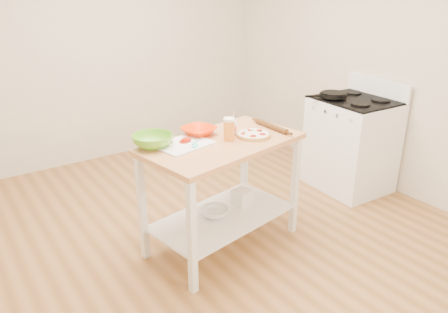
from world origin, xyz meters
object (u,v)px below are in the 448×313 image
prep_island (222,171)px  skillet (332,95)px  beer_pint (229,129)px  cutting_board (183,144)px  spatula (195,144)px  gas_stove (351,144)px  pizza (253,134)px  shelf_glass_bowl (215,212)px  rolling_pin (271,126)px  green_bowl (153,141)px  orange_bowl (199,131)px  knife (166,142)px  shelf_bin (242,197)px  yogurt_tub (231,128)px

prep_island → skillet: size_ratio=3.25×
beer_pint → cutting_board: bearing=162.2°
spatula → gas_stove: bearing=-33.8°
pizza → beer_pint: (-0.20, 0.04, 0.07)m
prep_island → cutting_board: (-0.28, 0.10, 0.26)m
shelf_glass_bowl → rolling_pin: bearing=-1.8°
prep_island → cutting_board: cutting_board is taller
skillet → green_bowl: green_bowl is taller
green_bowl → gas_stove: bearing=-1.4°
skillet → orange_bowl: size_ratio=1.58×
knife → rolling_pin: 0.89m
orange_bowl → rolling_pin: 0.60m
shelf_glass_bowl → shelf_bin: (0.30, 0.04, 0.03)m
spatula → green_bowl: (-0.26, 0.16, 0.03)m
shelf_bin → skillet: bearing=10.3°
yogurt_tub → shelf_glass_bowl: yogurt_tub is taller
knife → spatula: bearing=-79.5°
prep_island → green_bowl: 0.60m
skillet → shelf_bin: 1.45m
gas_stove → shelf_bin: bearing=-173.8°
skillet → spatula: size_ratio=3.13×
yogurt_tub → rolling_pin: (0.35, -0.08, -0.03)m
cutting_board → rolling_pin: size_ratio=1.24×
skillet → cutting_board: size_ratio=0.90×
skillet → spatula: bearing=-147.9°
prep_island → beer_pint: (0.06, -0.01, 0.34)m
shelf_glass_bowl → shelf_bin: bearing=6.7°
rolling_pin → shelf_glass_bowl: (-0.55, 0.02, -0.63)m
pizza → skillet: bearing=15.2°
green_bowl → knife: bearing=-10.2°
prep_island → shelf_glass_bowl: (-0.06, 0.03, -0.36)m
skillet → green_bowl: bearing=-153.6°
skillet → rolling_pin: bearing=-141.0°
green_bowl → yogurt_tub: bearing=-9.8°
rolling_pin → shelf_glass_bowl: size_ratio=1.61×
orange_bowl → green_bowl: bearing=-175.6°
pizza → green_bowl: 0.78m
beer_pint → shelf_glass_bowl: 0.70m
rolling_pin → yogurt_tub: bearing=167.6°
pizza → knife: 0.68m
gas_stove → green_bowl: (-2.18, 0.05, 0.47)m
shelf_bin → shelf_glass_bowl: bearing=-173.3°
skillet → green_bowl: (-2.00, -0.10, -0.03)m
yogurt_tub → pizza: bearing=-48.5°
gas_stove → yogurt_tub: (-1.56, -0.05, 0.48)m
skillet → spatula: 1.76m
spatula → orange_bowl: (0.15, 0.19, 0.02)m
rolling_pin → gas_stove: bearing=6.2°
pizza → shelf_glass_bowl: pizza is taller
knife → green_bowl: 0.10m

